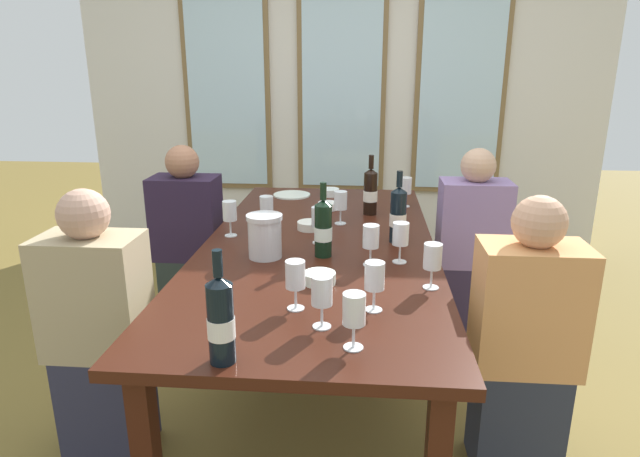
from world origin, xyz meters
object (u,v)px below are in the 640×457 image
object	(u,v)px
wine_bottle_3	(221,320)
metal_pitcher	(265,236)
seated_person_1	(471,251)
wine_glass_4	(230,213)
wine_glass_9	(401,236)
seated_person_0	(188,244)
wine_glass_11	(406,186)
wine_glass_8	(375,277)
white_plate_0	(292,195)
wine_glass_0	(322,293)
wine_glass_1	(295,277)
wine_glass_3	(267,207)
dining_table	(319,256)
tasting_bowl_3	(320,278)
tasting_bowl_0	(328,206)
wine_glass_7	(371,237)
seated_person_3	(524,347)
wine_bottle_1	(370,192)
wine_glass_2	(433,259)
tasting_bowl_2	(310,225)
tasting_bowl_1	(330,192)
wine_glass_5	(354,312)
wine_glass_10	(319,219)
wine_bottle_0	(323,228)
wine_glass_6	(341,202)
wine_bottle_2	(398,215)
seated_person_2	(99,334)

from	to	relation	value
wine_bottle_3	metal_pitcher	bearing A→B (deg)	92.43
seated_person_1	wine_glass_4	bearing A→B (deg)	-158.52
wine_glass_9	seated_person_0	distance (m)	1.45
wine_glass_11	wine_glass_8	bearing A→B (deg)	-97.89
white_plate_0	seated_person_0	distance (m)	0.72
wine_glass_0	wine_glass_1	distance (m)	0.16
seated_person_0	wine_glass_3	bearing A→B (deg)	-33.30
wine_glass_11	wine_glass_4	bearing A→B (deg)	-144.06
dining_table	wine_glass_9	bearing A→B (deg)	-31.87
dining_table	wine_glass_3	world-z (taller)	wine_glass_3
tasting_bowl_3	tasting_bowl_0	bearing A→B (deg)	92.27
wine_glass_3	wine_glass_4	bearing A→B (deg)	-144.05
wine_glass_4	seated_person_0	size ratio (longest dim) A/B	0.16
wine_glass_7	seated_person_3	distance (m)	0.72
wine_bottle_1	wine_glass_2	distance (m)	1.05
wine_glass_8	seated_person_3	xyz separation A→B (m)	(0.57, 0.18, -0.34)
tasting_bowl_2	seated_person_1	distance (m)	0.98
tasting_bowl_3	wine_glass_3	distance (m)	0.75
wine_glass_9	tasting_bowl_1	bearing A→B (deg)	107.74
wine_glass_4	wine_glass_5	world-z (taller)	same
dining_table	wine_glass_10	xyz separation A→B (m)	(0.00, -0.00, 0.18)
wine_bottle_0	seated_person_3	bearing A→B (deg)	-24.19
wine_glass_8	seated_person_0	xyz separation A→B (m)	(-1.07, 1.25, -0.34)
wine_glass_9	seated_person_1	size ratio (longest dim) A/B	0.16
tasting_bowl_3	seated_person_3	bearing A→B (deg)	-3.26
tasting_bowl_0	wine_glass_6	bearing A→B (deg)	-73.83
wine_glass_3	seated_person_1	distance (m)	1.21
tasting_bowl_0	wine_glass_2	world-z (taller)	wine_glass_2
wine_bottle_2	wine_glass_8	world-z (taller)	wine_bottle_2
white_plate_0	wine_glass_1	size ratio (longest dim) A/B	1.35
dining_table	wine_glass_4	world-z (taller)	wine_glass_4
dining_table	wine_glass_9	xyz separation A→B (m)	(0.36, -0.23, 0.18)
wine_bottle_1	wine_glass_7	distance (m)	0.80
wine_glass_11	wine_glass_2	bearing A→B (deg)	-89.09
white_plate_0	wine_bottle_0	bearing A→B (deg)	-75.38
seated_person_2	tasting_bowl_0	bearing A→B (deg)	55.07
wine_glass_2	wine_glass_4	xyz separation A→B (m)	(-0.90, 0.57, 0.00)
wine_glass_1	seated_person_0	xyz separation A→B (m)	(-0.80, 1.26, -0.33)
wine_bottle_3	wine_glass_2	distance (m)	0.86
wine_glass_4	wine_glass_3	bearing A→B (deg)	35.95
wine_bottle_0	seated_person_3	xyz separation A→B (m)	(0.78, -0.35, -0.34)
tasting_bowl_1	tasting_bowl_3	xyz separation A→B (m)	(0.06, -1.43, -0.00)
wine_glass_0	wine_glass_6	bearing A→B (deg)	89.89
tasting_bowl_1	wine_glass_10	xyz separation A→B (m)	(0.02, -0.95, 0.09)
tasting_bowl_0	tasting_bowl_1	bearing A→B (deg)	92.70
wine_glass_2	seated_person_3	size ratio (longest dim) A/B	0.16
wine_glass_0	wine_glass_3	distance (m)	1.09
wine_bottle_3	seated_person_2	size ratio (longest dim) A/B	0.30
wine_glass_3	wine_glass_8	distance (m)	1.04
wine_glass_10	seated_person_3	size ratio (longest dim) A/B	0.16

